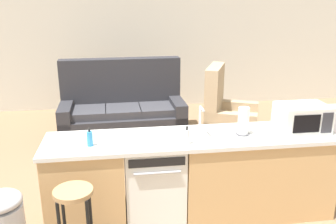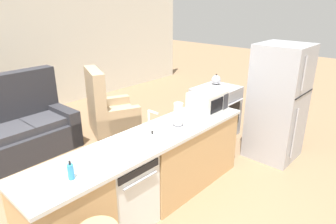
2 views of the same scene
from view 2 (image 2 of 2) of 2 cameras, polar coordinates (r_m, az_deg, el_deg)
name	(u,v)px [view 2 (image 2 of 2)]	position (r m, az deg, el deg)	size (l,w,h in m)	color
ground_plane	(140,211)	(3.74, -5.31, -18.19)	(24.00, 24.00, 0.00)	#896B4C
wall_back	(5,55)	(6.85, -28.63, 9.50)	(10.00, 0.06, 2.60)	silver
kitchen_counter	(154,172)	(3.63, -2.71, -11.32)	(2.94, 0.66, 0.90)	tan
dishwasher	(122,190)	(3.36, -8.78, -14.48)	(0.58, 0.61, 0.84)	white
stove_range	(215,112)	(5.42, 9.00, 0.03)	(0.76, 0.68, 0.90)	#A8AAB2
refrigerator	(278,103)	(4.80, 20.21, 1.65)	(0.72, 0.73, 1.75)	#A8AAB2
microwave	(208,102)	(4.10, 7.56, 1.99)	(0.50, 0.37, 0.28)	white
sink_faucet	(150,124)	(3.36, -3.47, -2.33)	(0.07, 0.18, 0.30)	silver
paper_towel_roll	(178,114)	(3.61, 1.97, -0.47)	(0.14, 0.14, 0.28)	#4C4C51
soap_bottle	(152,140)	(3.13, -3.00, -5.30)	(0.06, 0.06, 0.18)	silver
dish_soap_bottle	(71,172)	(2.72, -18.03, -10.74)	(0.06, 0.06, 0.18)	#338CCC
kettle	(216,80)	(5.46, 9.16, 6.08)	(0.21, 0.17, 0.19)	#B2B2B7
couch	(5,134)	(5.26, -28.65, -3.69)	(2.02, 0.95, 1.27)	#2D2D33
armchair	(108,114)	(5.64, -11.28, -0.37)	(1.07, 1.10, 1.20)	tan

